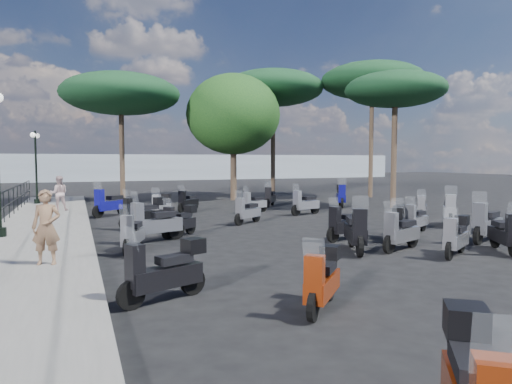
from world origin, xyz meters
name	(u,v)px	position (x,y,z in m)	size (l,w,h in m)	color
ground	(278,241)	(0.00, 0.00, 0.00)	(120.00, 120.00, 0.00)	black
sidewalk	(38,236)	(-6.50, 3.00, 0.07)	(3.00, 30.00, 0.15)	slate
lamp_post_2	(36,162)	(-7.27, 13.66, 2.25)	(0.40, 1.07, 3.67)	black
woman	(46,227)	(-6.01, -1.45, 0.94)	(0.58, 0.38, 1.58)	brown
pedestrian_far	(59,193)	(-6.11, 9.59, 0.91)	(0.74, 0.58, 1.52)	#C0A0A1
scooter_1	(164,272)	(-4.08, -4.44, 0.49)	(1.57, 0.83, 1.31)	black
scooter_2	(132,235)	(-4.11, -0.11, 0.45)	(0.76, 1.55, 1.28)	black
scooter_3	(155,224)	(-3.34, 1.19, 0.51)	(1.78, 0.89, 1.48)	black
scooter_4	(144,213)	(-3.28, 3.96, 0.52)	(1.67, 0.83, 1.38)	black
scooter_5	(110,204)	(-4.14, 7.87, 0.52)	(1.51, 1.28, 1.49)	black
scooter_7	(322,281)	(-1.86, -5.76, 0.46)	(1.16, 1.22, 1.22)	black
scooter_8	(356,232)	(1.20, -2.12, 0.52)	(0.98, 1.74, 1.48)	black
scooter_9	(180,222)	(-2.48, 1.88, 0.46)	(1.28, 1.10, 1.23)	black
scooter_10	(162,207)	(-2.25, 6.37, 0.48)	(0.98, 1.44, 1.28)	black
scooter_11	(188,202)	(-0.70, 8.48, 0.43)	(1.19, 1.15, 1.24)	black
scooter_13	(456,237)	(3.19, -3.45, 0.47)	(1.41, 0.97, 1.26)	black
scooter_14	(401,233)	(2.38, -2.40, 0.46)	(1.58, 0.81, 1.32)	black
scooter_15	(345,225)	(1.88, -0.57, 0.45)	(1.58, 0.74, 1.30)	black
scooter_16	(247,212)	(0.43, 3.73, 0.44)	(1.35, 1.00, 1.26)	black
scooter_17	(254,204)	(1.94, 6.90, 0.42)	(1.43, 0.76, 1.20)	black
scooter_20	(486,224)	(5.48, -2.30, 0.51)	(1.76, 0.94, 1.48)	black
scooter_21	(398,224)	(3.33, -1.10, 0.49)	(1.18, 1.32, 1.29)	black
scooter_22	(305,204)	(3.68, 5.37, 0.47)	(1.64, 0.81, 1.36)	black
scooter_23	(270,198)	(3.68, 9.14, 0.45)	(1.03, 1.39, 1.29)	black
scooter_24	(505,235)	(4.69, -3.56, 0.46)	(0.95, 1.50, 1.33)	black
scooter_25	(416,220)	(4.69, -0.31, 0.42)	(1.40, 0.85, 1.22)	black
scooter_26	(450,212)	(6.94, 0.57, 0.51)	(1.33, 1.45, 1.48)	black
scooter_27	(422,209)	(7.35, 2.42, 0.43)	(1.15, 1.16, 1.23)	black
scooter_28	(341,196)	(6.94, 7.73, 0.55)	(1.05, 1.68, 1.46)	black
broadleaf_tree	(233,115)	(3.19, 13.45, 4.99)	(5.48, 5.48, 7.33)	#38281E
pine_0	(273,89)	(6.40, 14.98, 6.89)	(6.44, 6.44, 8.04)	#38281E
pine_1	(372,81)	(11.92, 12.22, 7.26)	(6.41, 6.41, 8.40)	#38281E
pine_2	(121,94)	(-3.01, 14.28, 5.94)	(6.44, 6.44, 7.08)	#38281E
pine_3	(395,90)	(9.16, 6.49, 5.74)	(4.89, 4.89, 6.63)	#38281E
distant_hills	(124,167)	(0.00, 45.00, 1.50)	(70.00, 8.00, 3.00)	gray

